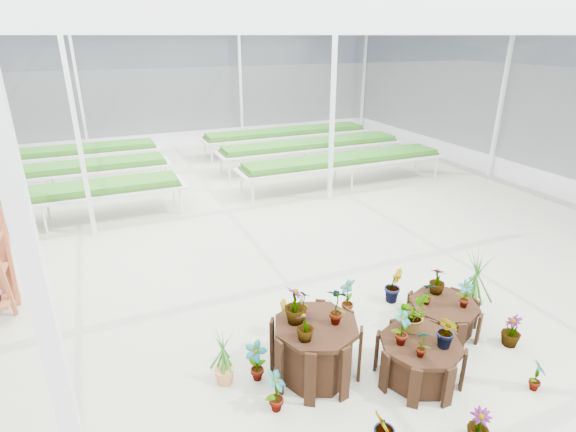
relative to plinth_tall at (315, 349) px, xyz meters
name	(u,v)px	position (x,y,z in m)	size (l,w,h in m)	color
ground_plane	(285,293)	(0.41, 2.00, -0.39)	(24.00, 24.00, 0.00)	gray
greenhouse_shell	(285,169)	(0.41, 2.00, 1.86)	(18.00, 24.00, 4.50)	white
steel_frame	(285,169)	(0.41, 2.00, 1.86)	(18.00, 24.00, 4.50)	silver
nursery_benches	(195,167)	(0.41, 9.20, 0.03)	(16.00, 7.00, 0.84)	silver
plinth_tall	(315,349)	(0.00, 0.00, 0.00)	(1.15, 1.15, 0.78)	black
plinth_mid	(419,360)	(1.20, -0.60, -0.11)	(1.09, 1.09, 0.57)	black
plinth_low	(442,317)	(2.20, 0.10, -0.15)	(1.06, 1.06, 0.48)	black
nursery_plants	(384,317)	(1.09, 0.07, 0.16)	(4.80, 3.07, 1.33)	#28661B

